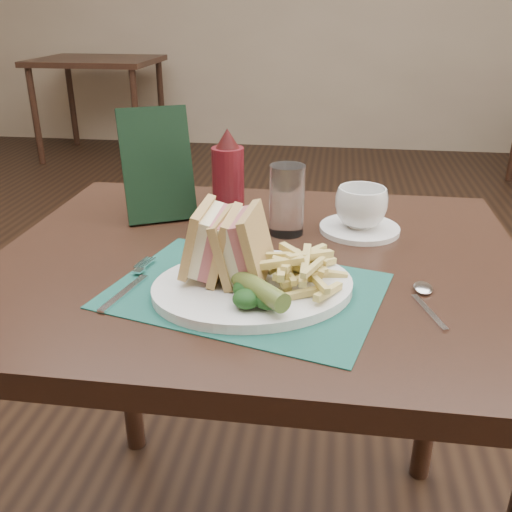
{
  "coord_description": "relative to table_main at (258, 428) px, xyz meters",
  "views": [
    {
      "loc": [
        0.12,
        -1.38,
        1.15
      ],
      "look_at": [
        0.01,
        -0.61,
        0.8
      ],
      "focal_mm": 40.0,
      "sensor_mm": 36.0,
      "label": 1
    }
  ],
  "objects": [
    {
      "name": "floor",
      "position": [
        0.0,
        0.5,
        -0.38
      ],
      "size": [
        7.0,
        7.0,
        0.0
      ],
      "primitive_type": "plane",
      "color": "black",
      "rests_on": "ground"
    },
    {
      "name": "wall_back",
      "position": [
        0.0,
        4.0,
        -0.38
      ],
      "size": [
        6.0,
        0.0,
        6.0
      ],
      "primitive_type": "plane",
      "rotation": [
        1.57,
        0.0,
        0.0
      ],
      "color": "tan",
      "rests_on": "ground"
    },
    {
      "name": "table_main",
      "position": [
        0.0,
        0.0,
        0.0
      ],
      "size": [
        0.9,
        0.75,
        0.75
      ],
      "primitive_type": null,
      "color": "black",
      "rests_on": "ground"
    },
    {
      "name": "table_bg_left",
      "position": [
        -1.72,
        3.46,
        0.0
      ],
      "size": [
        0.9,
        0.75,
        0.75
      ],
      "primitive_type": null,
      "color": "black",
      "rests_on": "ground"
    },
    {
      "name": "placemat",
      "position": [
        0.0,
        -0.13,
        0.38
      ],
      "size": [
        0.45,
        0.37,
        0.0
      ],
      "primitive_type": "cube",
      "rotation": [
        0.0,
        0.0,
        -0.25
      ],
      "color": "#195045",
      "rests_on": "table_main"
    },
    {
      "name": "plate",
      "position": [
        0.01,
        -0.14,
        0.38
      ],
      "size": [
        0.36,
        0.33,
        0.01
      ],
      "primitive_type": null,
      "rotation": [
        0.0,
        0.0,
        0.35
      ],
      "color": "white",
      "rests_on": "placemat"
    },
    {
      "name": "sandwich_half_a",
      "position": [
        -0.08,
        -0.11,
        0.45
      ],
      "size": [
        0.08,
        0.11,
        0.11
      ],
      "primitive_type": null,
      "rotation": [
        0.0,
        0.24,
        -0.01
      ],
      "color": "tan",
      "rests_on": "plate"
    },
    {
      "name": "sandwich_half_b",
      "position": [
        -0.03,
        -0.12,
        0.45
      ],
      "size": [
        0.09,
        0.11,
        0.11
      ],
      "primitive_type": null,
      "rotation": [
        0.0,
        -0.24,
        -0.07
      ],
      "color": "tan",
      "rests_on": "plate"
    },
    {
      "name": "kale_garnish",
      "position": [
        0.02,
        -0.19,
        0.41
      ],
      "size": [
        0.11,
        0.08,
        0.03
      ],
      "primitive_type": null,
      "color": "#123313",
      "rests_on": "plate"
    },
    {
      "name": "pickle_spear",
      "position": [
        0.03,
        -0.19,
        0.41
      ],
      "size": [
        0.1,
        0.11,
        0.03
      ],
      "primitive_type": "cylinder",
      "rotation": [
        1.54,
        0.0,
        0.75
      ],
      "color": "#506325",
      "rests_on": "plate"
    },
    {
      "name": "fries_pile",
      "position": [
        0.08,
        -0.12,
        0.42
      ],
      "size": [
        0.18,
        0.2,
        0.05
      ],
      "primitive_type": null,
      "color": "#DBC76D",
      "rests_on": "plate"
    },
    {
      "name": "fork",
      "position": [
        -0.18,
        -0.14,
        0.38
      ],
      "size": [
        0.07,
        0.17,
        0.01
      ],
      "primitive_type": null,
      "rotation": [
        0.0,
        0.0,
        -0.21
      ],
      "color": "silver",
      "rests_on": "placemat"
    },
    {
      "name": "spoon",
      "position": [
        0.26,
        -0.14,
        0.38
      ],
      "size": [
        0.08,
        0.15,
        0.01
      ],
      "primitive_type": null,
      "rotation": [
        0.0,
        0.0,
        0.32
      ],
      "color": "silver",
      "rests_on": "table_main"
    },
    {
      "name": "saucer",
      "position": [
        0.17,
        0.14,
        0.38
      ],
      "size": [
        0.16,
        0.16,
        0.01
      ],
      "primitive_type": "cylinder",
      "rotation": [
        0.0,
        0.0,
        0.09
      ],
      "color": "white",
      "rests_on": "table_main"
    },
    {
      "name": "coffee_cup",
      "position": [
        0.17,
        0.14,
        0.42
      ],
      "size": [
        0.13,
        0.13,
        0.08
      ],
      "primitive_type": "imported",
      "rotation": [
        0.0,
        0.0,
        0.43
      ],
      "color": "white",
      "rests_on": "saucer"
    },
    {
      "name": "drinking_glass",
      "position": [
        0.04,
        0.11,
        0.44
      ],
      "size": [
        0.08,
        0.08,
        0.13
      ],
      "primitive_type": "cylinder",
      "rotation": [
        0.0,
        0.0,
        -0.23
      ],
      "color": "white",
      "rests_on": "table_main"
    },
    {
      "name": "ketchup_bottle",
      "position": [
        -0.08,
        0.14,
        0.47
      ],
      "size": [
        0.07,
        0.07,
        0.19
      ],
      "primitive_type": null,
      "rotation": [
        0.0,
        0.0,
        -0.08
      ],
      "color": "#580F16",
      "rests_on": "table_main"
    },
    {
      "name": "check_presenter",
      "position": [
        -0.22,
        0.16,
        0.48
      ],
      "size": [
        0.16,
        0.13,
        0.21
      ],
      "primitive_type": "cube",
      "rotation": [
        -0.31,
        0.0,
        0.46
      ],
      "color": "black",
      "rests_on": "table_main"
    }
  ]
}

